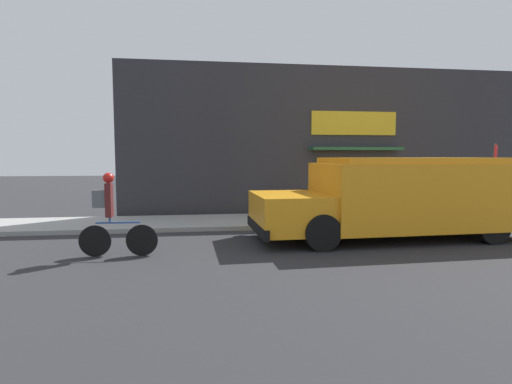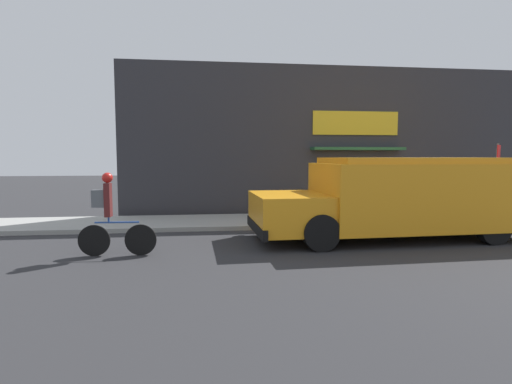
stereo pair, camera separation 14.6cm
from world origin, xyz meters
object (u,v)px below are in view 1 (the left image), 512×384
Objects in this scene: cyclist at (112,216)px; stop_sign_post at (495,168)px; trash_bin at (299,202)px; school_bus at (402,196)px.

cyclist is 11.75m from stop_sign_post.
stop_sign_post is at bearing -11.35° from trash_bin.
school_bus is 3.99× the size of cyclist.
cyclist reaches higher than trash_bin.
trash_bin is at bearing 168.65° from stop_sign_post.
cyclist is at bearing -173.92° from school_bus.
trash_bin is (5.09, 4.49, -0.30)m from cyclist.
stop_sign_post reaches higher than trash_bin.
stop_sign_post is (4.36, 2.27, 0.63)m from school_bus.
stop_sign_post reaches higher than cyclist.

